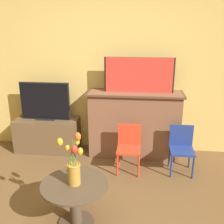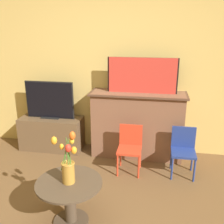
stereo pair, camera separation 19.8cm
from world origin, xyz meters
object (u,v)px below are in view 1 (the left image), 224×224
at_px(chair_red, 129,145).
at_px(vase_tulips, 74,166).
at_px(chair_blue, 181,146).
at_px(painting, 139,75).
at_px(tv_monitor, 45,102).

bearing_deg(chair_red, vase_tulips, -112.73).
height_order(chair_blue, vase_tulips, vase_tulips).
bearing_deg(chair_blue, chair_red, -176.36).
bearing_deg(chair_blue, painting, 143.90).
height_order(tv_monitor, chair_blue, tv_monitor).
bearing_deg(vase_tulips, chair_red, 67.27).
bearing_deg(painting, chair_blue, -36.10).
bearing_deg(chair_red, chair_blue, 3.64).
distance_m(chair_red, vase_tulips, 1.22).
xyz_separation_m(chair_red, vase_tulips, (-0.46, -1.09, 0.29)).
bearing_deg(chair_blue, tv_monitor, 168.21).
height_order(painting, chair_blue, painting).
height_order(tv_monitor, chair_red, tv_monitor).
relative_size(painting, chair_red, 1.56).
relative_size(tv_monitor, chair_blue, 1.21).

